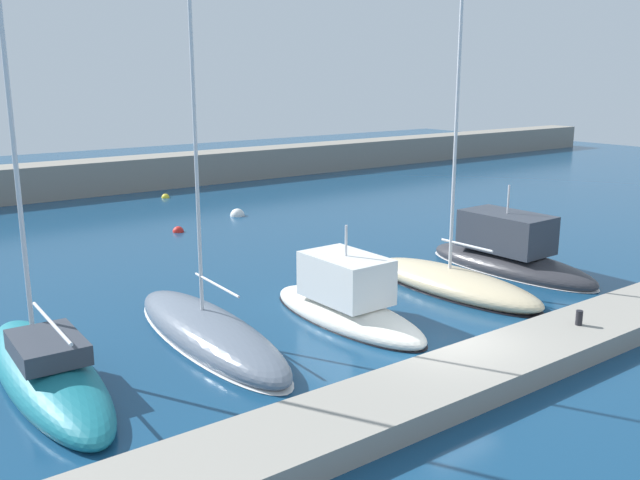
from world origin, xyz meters
TOP-DOWN VIEW (x-y plane):
  - ground_plane at (0.00, 0.00)m, footprint 120.00×120.00m
  - dock_pier at (0.00, -1.60)m, footprint 22.85×2.39m
  - breakwater_seawall at (0.00, 33.18)m, footprint 108.00×2.80m
  - sailboat_teal_nearest at (-9.36, 5.10)m, footprint 2.47×8.88m
  - sailboat_slate_second at (-4.67, 5.16)m, footprint 2.58×8.95m
  - motorboat_ivory_third at (-0.22, 4.17)m, footprint 2.36×6.97m
  - sailboat_sand_fourth at (4.87, 4.20)m, footprint 2.63×7.75m
  - motorboat_charcoal_fifth at (8.76, 4.79)m, footprint 2.73×7.85m
  - mooring_buoy_white at (5.52, 20.93)m, footprint 0.82×0.82m
  - mooring_buoy_yellow at (4.78, 28.77)m, footprint 0.52×0.52m
  - mooring_buoy_red at (1.07, 19.19)m, footprint 0.57×0.57m
  - dock_bollard at (3.88, -1.60)m, footprint 0.20×0.20m

SIDE VIEW (x-z plane):
  - ground_plane at x=0.00m, z-range 0.00..0.00m
  - mooring_buoy_white at x=5.52m, z-range -0.41..0.41m
  - mooring_buoy_yellow at x=4.78m, z-range -0.26..0.26m
  - mooring_buoy_red at x=1.07m, z-range -0.28..0.28m
  - sailboat_slate_second at x=-4.67m, z-range -9.43..10.03m
  - dock_pier at x=0.00m, z-range 0.00..0.60m
  - sailboat_sand_fourth at x=4.87m, z-range -7.53..8.18m
  - sailboat_teal_nearest at x=-9.36m, z-range -7.52..8.20m
  - motorboat_ivory_third at x=-0.22m, z-range -1.21..2.29m
  - motorboat_charcoal_fifth at x=8.76m, z-range -1.33..2.55m
  - dock_bollard at x=3.88m, z-range 0.60..1.04m
  - breakwater_seawall at x=0.00m, z-range 0.00..2.19m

